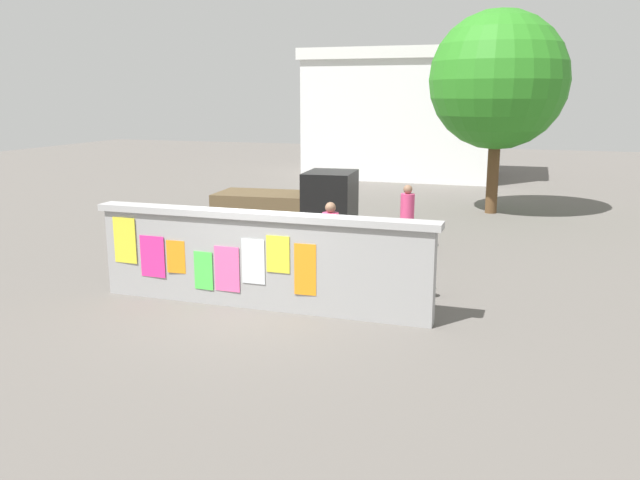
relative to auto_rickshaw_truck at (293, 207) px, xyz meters
The scene contains 9 objects.
ground 3.18m from the auto_rickshaw_truck, 63.07° to the left, with size 60.00×60.00×0.00m, color #605B56.
poster_wall 5.46m from the auto_rickshaw_truck, 75.46° to the right, with size 6.40×0.42×1.74m.
auto_rickshaw_truck is the anchor object (origin of this frame).
motorcycle 4.13m from the auto_rickshaw_truck, 84.70° to the right, with size 1.88×0.65×0.87m.
bicycle_near 5.04m from the auto_rickshaw_truck, 47.80° to the right, with size 1.70×0.44×0.95m.
person_walking 3.73m from the auto_rickshaw_truck, 57.32° to the right, with size 0.48×0.48×1.62m.
person_bystander 3.01m from the auto_rickshaw_truck, ahead, with size 0.48×0.48×1.62m.
tree_roadside 8.20m from the auto_rickshaw_truck, 52.10° to the left, with size 4.30×4.30×6.34m.
building_background 15.20m from the auto_rickshaw_truck, 90.15° to the left, with size 8.76×5.94×5.75m.
Camera 1 is at (4.55, -10.28, 3.75)m, focal length 36.49 mm.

